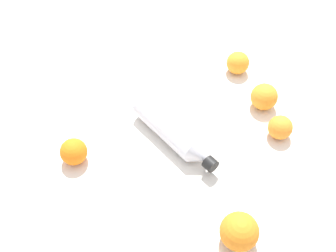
{
  "coord_description": "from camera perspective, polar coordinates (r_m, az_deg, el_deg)",
  "views": [
    {
      "loc": [
        -0.68,
        0.03,
        0.8
      ],
      "look_at": [
        -0.04,
        0.02,
        0.03
      ],
      "focal_mm": 43.05,
      "sensor_mm": 36.0,
      "label": 1
    }
  ],
  "objects": [
    {
      "name": "ground_plane",
      "position": [
        1.05,
        1.08,
        0.51
      ],
      "size": [
        2.4,
        2.4,
        0.0
      ],
      "primitive_type": "plane",
      "color": "silver"
    },
    {
      "name": "water_bottle",
      "position": [
        0.99,
        0.83,
        -0.74
      ],
      "size": [
        0.24,
        0.21,
        0.07
      ],
      "rotation": [
        0.0,
        0.0,
        3.83
      ],
      "color": "silver",
      "rests_on": "ground_plane"
    },
    {
      "name": "orange_0",
      "position": [
        1.04,
        15.6,
        -0.2
      ],
      "size": [
        0.06,
        0.06,
        0.06
      ],
      "primitive_type": "sphere",
      "color": "orange",
      "rests_on": "ground_plane"
    },
    {
      "name": "orange_1",
      "position": [
        0.98,
        -13.21,
        -3.56
      ],
      "size": [
        0.07,
        0.07,
        0.07
      ],
      "primitive_type": "sphere",
      "color": "orange",
      "rests_on": "ground_plane"
    },
    {
      "name": "orange_2",
      "position": [
        1.1,
        13.45,
        4.05
      ],
      "size": [
        0.07,
        0.07,
        0.07
      ],
      "primitive_type": "sphere",
      "color": "orange",
      "rests_on": "ground_plane"
    },
    {
      "name": "orange_3",
      "position": [
        1.19,
        9.86,
        8.8
      ],
      "size": [
        0.07,
        0.07,
        0.07
      ],
      "primitive_type": "sphere",
      "color": "orange",
      "rests_on": "ground_plane"
    },
    {
      "name": "orange_4",
      "position": [
        0.85,
        10.06,
        -14.5
      ],
      "size": [
        0.08,
        0.08,
        0.08
      ],
      "primitive_type": "sphere",
      "color": "orange",
      "rests_on": "ground_plane"
    }
  ]
}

